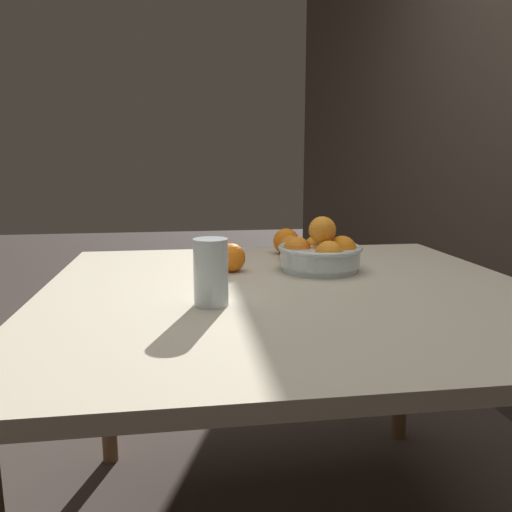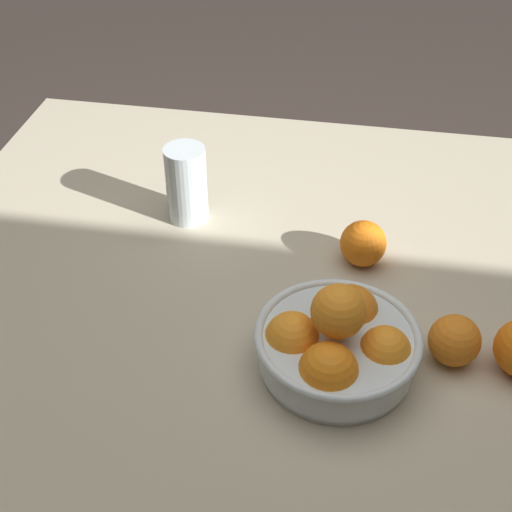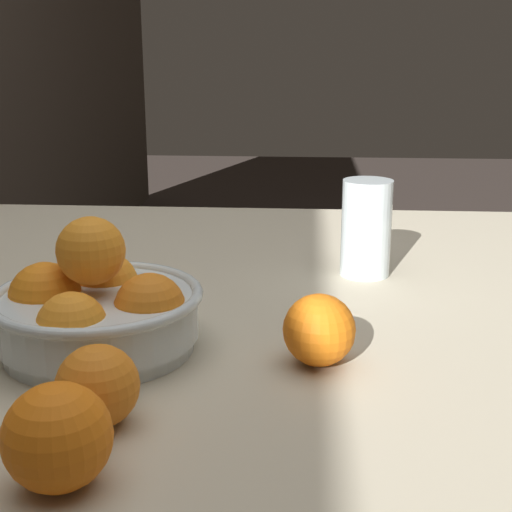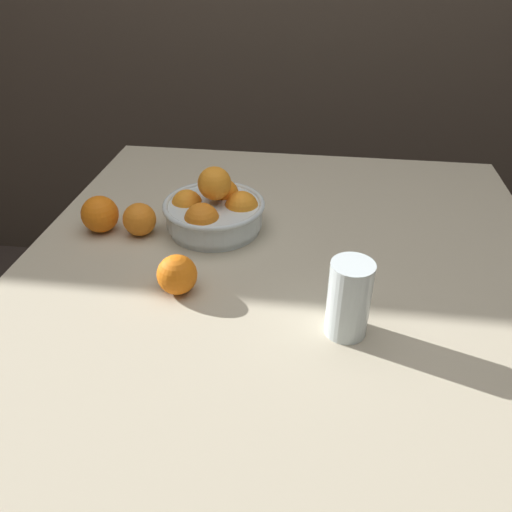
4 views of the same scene
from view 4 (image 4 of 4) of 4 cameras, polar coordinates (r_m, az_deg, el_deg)
name	(u,v)px [view 4 (image 4 of 4)]	position (r m, az deg, el deg)	size (l,w,h in m)	color
ground_plane	(277,469)	(1.52, 2.40, -23.16)	(12.00, 12.00, 0.00)	#3D332D
dining_table	(284,289)	(1.05, 3.21, -3.78)	(1.08, 1.14, 0.70)	#B7AD93
fruit_bowl	(214,210)	(1.10, -4.77, 5.29)	(0.22, 0.22, 0.14)	silver
juice_glass	(348,302)	(0.82, 10.51, -5.24)	(0.07, 0.07, 0.14)	#F4A314
orange_loose_near_bowl	(100,214)	(1.14, -17.41, 4.58)	(0.08, 0.08, 0.08)	orange
orange_loose_front	(140,219)	(1.11, -13.17, 4.09)	(0.07, 0.07, 0.07)	orange
orange_loose_aside	(177,275)	(0.92, -9.01, -2.11)	(0.07, 0.07, 0.07)	orange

